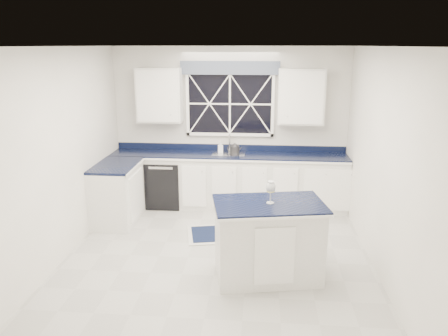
# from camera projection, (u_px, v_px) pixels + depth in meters

# --- Properties ---
(ground) EXTENTS (4.50, 4.50, 0.00)m
(ground) POSITION_uv_depth(u_px,v_px,m) (217.00, 259.00, 5.75)
(ground) COLOR #AAAAA6
(ground) RESTS_ON ground
(back_wall) EXTENTS (4.00, 0.10, 2.70)m
(back_wall) POSITION_uv_depth(u_px,v_px,m) (230.00, 127.00, 7.54)
(back_wall) COLOR white
(back_wall) RESTS_ON ground
(base_cabinets) EXTENTS (3.99, 1.60, 0.90)m
(base_cabinets) POSITION_uv_depth(u_px,v_px,m) (208.00, 184.00, 7.37)
(base_cabinets) COLOR white
(base_cabinets) RESTS_ON ground
(countertop) EXTENTS (3.98, 0.64, 0.04)m
(countertop) POSITION_uv_depth(u_px,v_px,m) (229.00, 155.00, 7.37)
(countertop) COLOR black
(countertop) RESTS_ON base_cabinets
(dishwasher) EXTENTS (0.60, 0.58, 0.82)m
(dishwasher) POSITION_uv_depth(u_px,v_px,m) (166.00, 182.00, 7.60)
(dishwasher) COLOR black
(dishwasher) RESTS_ON ground
(window) EXTENTS (1.65, 0.09, 1.26)m
(window) POSITION_uv_depth(u_px,v_px,m) (230.00, 99.00, 7.36)
(window) COLOR black
(window) RESTS_ON ground
(upper_cabinets) EXTENTS (3.10, 0.34, 0.90)m
(upper_cabinets) POSITION_uv_depth(u_px,v_px,m) (229.00, 96.00, 7.23)
(upper_cabinets) COLOR white
(upper_cabinets) RESTS_ON ground
(faucet) EXTENTS (0.05, 0.20, 0.30)m
(faucet) POSITION_uv_depth(u_px,v_px,m) (230.00, 142.00, 7.51)
(faucet) COLOR #B9B9BB
(faucet) RESTS_ON countertop
(island) EXTENTS (1.39, 0.99, 0.95)m
(island) POSITION_uv_depth(u_px,v_px,m) (268.00, 240.00, 5.19)
(island) COLOR white
(island) RESTS_ON ground
(rug) EXTENTS (1.26, 0.92, 0.02)m
(rug) POSITION_uv_depth(u_px,v_px,m) (226.00, 233.00, 6.50)
(rug) COLOR #B9B9B4
(rug) RESTS_ON ground
(kettle) EXTENTS (0.25, 0.21, 0.19)m
(kettle) POSITION_uv_depth(u_px,v_px,m) (235.00, 149.00, 7.36)
(kettle) COLOR #2C2C2F
(kettle) RESTS_ON countertop
(wine_glass) EXTENTS (0.11, 0.11, 0.26)m
(wine_glass) POSITION_uv_depth(u_px,v_px,m) (271.00, 188.00, 5.00)
(wine_glass) COLOR silver
(wine_glass) RESTS_ON island
(soap_bottle) EXTENTS (0.10, 0.10, 0.18)m
(soap_bottle) POSITION_uv_depth(u_px,v_px,m) (220.00, 147.00, 7.46)
(soap_bottle) COLOR silver
(soap_bottle) RESTS_ON countertop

